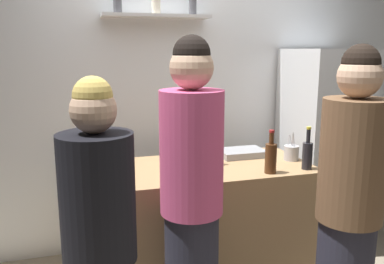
# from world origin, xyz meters

# --- Properties ---
(back_wall_assembly) EXTENTS (4.80, 0.32, 2.60)m
(back_wall_assembly) POSITION_xyz_m (-0.00, 1.25, 1.30)
(back_wall_assembly) COLOR white
(back_wall_assembly) RESTS_ON ground
(refrigerator) EXTENTS (0.57, 0.68, 1.71)m
(refrigerator) POSITION_xyz_m (1.14, 0.85, 0.86)
(refrigerator) COLOR silver
(refrigerator) RESTS_ON ground
(counter) EXTENTS (1.69, 0.75, 0.90)m
(counter) POSITION_xyz_m (-0.15, 0.48, 0.45)
(counter) COLOR #9E7A51
(counter) RESTS_ON ground
(baking_pan) EXTENTS (0.34, 0.24, 0.05)m
(baking_pan) POSITION_xyz_m (0.30, 0.66, 0.92)
(baking_pan) COLOR gray
(baking_pan) RESTS_ON counter
(utensil_holder) EXTENTS (0.11, 0.11, 0.22)m
(utensil_holder) POSITION_xyz_m (0.61, 0.44, 0.95)
(utensil_holder) COLOR #B2B2B7
(utensil_holder) RESTS_ON counter
(wine_bottle_amber_glass) EXTENTS (0.08, 0.08, 0.29)m
(wine_bottle_amber_glass) POSITION_xyz_m (0.31, 0.20, 1.01)
(wine_bottle_amber_glass) COLOR #472814
(wine_bottle_amber_glass) RESTS_ON counter
(wine_bottle_pale_glass) EXTENTS (0.07, 0.07, 0.29)m
(wine_bottle_pale_glass) POSITION_xyz_m (-0.01, 0.49, 1.01)
(wine_bottle_pale_glass) COLOR #B2BFB2
(wine_bottle_pale_glass) RESTS_ON counter
(wine_bottle_dark_glass) EXTENTS (0.07, 0.07, 0.30)m
(wine_bottle_dark_glass) POSITION_xyz_m (0.59, 0.21, 1.00)
(wine_bottle_dark_glass) COLOR black
(wine_bottle_dark_glass) RESTS_ON counter
(wine_bottle_green_glass) EXTENTS (0.07, 0.07, 0.30)m
(wine_bottle_green_glass) POSITION_xyz_m (-0.75, 0.64, 1.01)
(wine_bottle_green_glass) COLOR #19471E
(wine_bottle_green_glass) RESTS_ON counter
(water_bottle_plastic) EXTENTS (0.09, 0.09, 0.22)m
(water_bottle_plastic) POSITION_xyz_m (-0.33, 0.48, 1.00)
(water_bottle_plastic) COLOR silver
(water_bottle_plastic) RESTS_ON counter
(person_pink_top) EXTENTS (0.34, 0.34, 1.78)m
(person_pink_top) POSITION_xyz_m (-0.34, -0.15, 0.89)
(person_pink_top) COLOR #262633
(person_pink_top) RESTS_ON ground
(person_brown_jacket) EXTENTS (0.34, 0.34, 1.74)m
(person_brown_jacket) POSITION_xyz_m (0.45, -0.44, 0.86)
(person_brown_jacket) COLOR #262633
(person_brown_jacket) RESTS_ON ground
(person_blonde) EXTENTS (0.34, 0.34, 1.60)m
(person_blonde) POSITION_xyz_m (-0.84, -0.37, 0.79)
(person_blonde) COLOR #262633
(person_blonde) RESTS_ON ground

